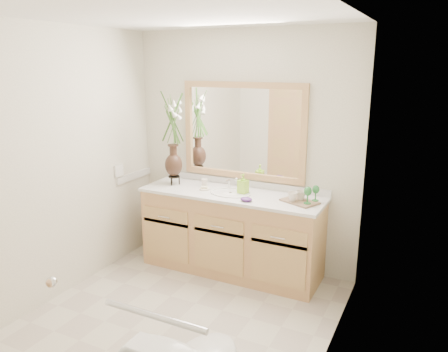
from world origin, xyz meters
The scene contains 23 objects.
floor centered at (0.00, 0.00, 0.00)m, with size 2.60×2.60×0.00m, color beige.
ceiling centered at (0.00, 0.00, 2.40)m, with size 2.40×2.60×0.02m, color white.
wall_back centered at (0.00, 1.30, 1.20)m, with size 2.40×0.02×2.40m, color silver.
wall_front centered at (0.00, -1.30, 1.20)m, with size 2.40×0.02×2.40m, color silver.
wall_left centered at (-1.20, 0.00, 1.20)m, with size 0.02×2.60×2.40m, color silver.
wall_right centered at (1.20, 0.00, 1.20)m, with size 0.02×2.60×2.40m, color silver.
vanity centered at (0.00, 1.01, 0.40)m, with size 1.80×0.55×0.80m.
counter centered at (0.00, 1.01, 0.82)m, with size 1.84×0.57×0.03m, color silver.
sink centered at (0.00, 1.00, 0.78)m, with size 0.38×0.34×0.23m.
mirror centered at (0.00, 1.28, 1.41)m, with size 1.32×0.04×0.97m.
switch_plate centered at (-1.19, 0.76, 0.98)m, with size 0.02×0.12×0.12m, color white.
door centered at (-0.30, -1.29, 1.00)m, with size 0.80×0.03×2.00m, color tan.
grab_bar centered at (0.70, -1.27, 0.95)m, with size 0.03×0.03×0.55m, color silver.
flower_vase centered at (-0.67, 1.02, 1.43)m, with size 0.21×0.21×0.88m.
tumbler centered at (-0.35, 1.09, 0.87)m, with size 0.06×0.06×0.08m, color beige.
soap_dish centered at (-0.29, 0.99, 0.84)m, with size 0.11×0.11×0.03m.
soap_bottle centered at (0.10, 1.06, 0.92)m, with size 0.08×0.08×0.17m, color #95D532.
purple_dish centered at (0.24, 0.83, 0.85)m, with size 0.11×0.09×0.04m, color #492268.
tray centered at (0.69, 1.02, 0.84)m, with size 0.32×0.21×0.02m, color brown.
mug_left centered at (0.63, 0.98, 0.89)m, with size 0.09×0.08×0.09m, color beige.
mug_right centered at (0.69, 1.05, 0.89)m, with size 0.09×0.09×0.09m, color beige.
goblet_front centered at (0.78, 0.97, 0.95)m, with size 0.07×0.07×0.16m.
goblet_back centered at (0.82, 1.08, 0.94)m, with size 0.07×0.07×0.15m.
Camera 1 is at (1.77, -2.70, 2.07)m, focal length 35.00 mm.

